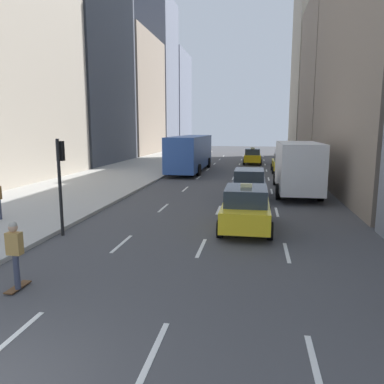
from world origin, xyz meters
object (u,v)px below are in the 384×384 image
at_px(city_bus, 190,152).
at_px(skateboarder, 15,252).
at_px(taxi_third, 252,156).
at_px(traffic_light_pole, 60,171).
at_px(taxi_second, 246,208).
at_px(sedan_black_near, 249,184).
at_px(taxi_lead, 283,163).
at_px(box_truck, 296,166).

bearing_deg(city_bus, skateboarder, -89.69).
height_order(taxi_third, skateboarder, taxi_third).
height_order(taxi_third, traffic_light_pole, traffic_light_pole).
height_order(taxi_second, city_bus, city_bus).
distance_m(taxi_third, city_bus, 9.91).
relative_size(taxi_third, sedan_black_near, 0.98).
xyz_separation_m(taxi_second, skateboarder, (-5.47, -6.60, 0.08)).
relative_size(taxi_third, traffic_light_pole, 1.22).
relative_size(taxi_lead, sedan_black_near, 0.98).
relative_size(taxi_third, city_bus, 0.38).
bearing_deg(box_truck, taxi_third, 98.46).
distance_m(sedan_black_near, skateboarder, 14.27).
distance_m(taxi_third, traffic_light_pole, 30.42).
relative_size(sedan_black_near, traffic_light_pole, 1.24).
bearing_deg(skateboarder, taxi_third, 80.94).
distance_m(taxi_second, skateboarder, 8.57).
relative_size(taxi_second, box_truck, 0.52).
bearing_deg(skateboarder, taxi_second, 50.36).
bearing_deg(taxi_second, city_bus, 105.98).
xyz_separation_m(taxi_second, box_truck, (2.80, 8.89, 0.83)).
height_order(taxi_second, sedan_black_near, taxi_second).
bearing_deg(taxi_third, skateboarder, -99.06).
relative_size(taxi_lead, traffic_light_pole, 1.22).
xyz_separation_m(taxi_lead, skateboarder, (-8.27, -26.77, 0.08)).
distance_m(taxi_second, city_bus, 20.40).
xyz_separation_m(sedan_black_near, box_truck, (2.80, 2.32, 0.84)).
bearing_deg(taxi_second, taxi_lead, 82.10).
distance_m(taxi_third, sedan_black_near, 21.14).
bearing_deg(taxi_lead, sedan_black_near, -101.64).
bearing_deg(taxi_third, box_truck, -81.54).
bearing_deg(traffic_light_pole, sedan_black_near, 51.49).
relative_size(taxi_second, traffic_light_pole, 1.22).
relative_size(city_bus, traffic_light_pole, 3.23).
distance_m(taxi_second, sedan_black_near, 6.58).
bearing_deg(sedan_black_near, box_truck, 39.59).
distance_m(taxi_lead, traffic_light_pole, 24.10).
relative_size(taxi_third, box_truck, 0.52).
bearing_deg(city_bus, taxi_lead, 3.87).
height_order(taxi_lead, taxi_second, same).
bearing_deg(box_truck, taxi_lead, 90.00).
height_order(taxi_second, skateboarder, taxi_second).
xyz_separation_m(sedan_black_near, traffic_light_pole, (-6.75, -8.48, 1.54)).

